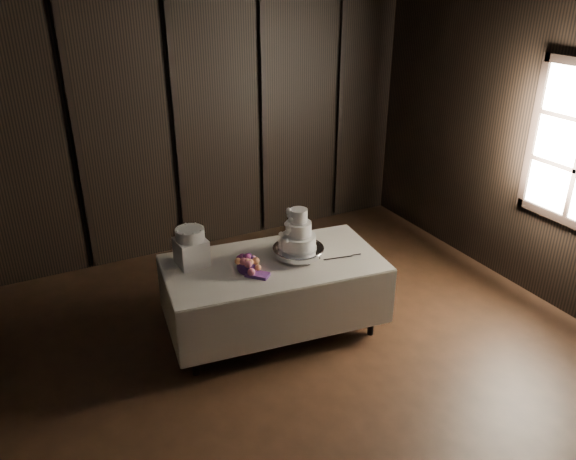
{
  "coord_description": "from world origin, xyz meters",
  "views": [
    {
      "loc": [
        -1.75,
        -2.74,
        3.21
      ],
      "look_at": [
        0.36,
        1.36,
        1.05
      ],
      "focal_mm": 35.0,
      "sensor_mm": 36.0,
      "label": 1
    }
  ],
  "objects_px": {
    "bouquet": "(247,264)",
    "box_pedestal": "(191,252)",
    "cake_stand": "(298,252)",
    "wedding_cake": "(297,234)",
    "small_cake": "(190,234)",
    "display_table": "(274,294)"
  },
  "relations": [
    {
      "from": "display_table",
      "to": "cake_stand",
      "type": "height_order",
      "value": "cake_stand"
    },
    {
      "from": "wedding_cake",
      "to": "small_cake",
      "type": "height_order",
      "value": "wedding_cake"
    },
    {
      "from": "cake_stand",
      "to": "small_cake",
      "type": "height_order",
      "value": "small_cake"
    },
    {
      "from": "wedding_cake",
      "to": "box_pedestal",
      "type": "xyz_separation_m",
      "value": [
        -0.9,
        0.32,
        -0.12
      ]
    },
    {
      "from": "cake_stand",
      "to": "box_pedestal",
      "type": "xyz_separation_m",
      "value": [
        -0.93,
        0.31,
        0.08
      ]
    },
    {
      "from": "small_cake",
      "to": "display_table",
      "type": "bearing_deg",
      "value": -23.6
    },
    {
      "from": "cake_stand",
      "to": "wedding_cake",
      "type": "bearing_deg",
      "value": -150.26
    },
    {
      "from": "display_table",
      "to": "wedding_cake",
      "type": "xyz_separation_m",
      "value": [
        0.23,
        -0.03,
        0.59
      ]
    },
    {
      "from": "box_pedestal",
      "to": "small_cake",
      "type": "relative_size",
      "value": 1.0
    },
    {
      "from": "bouquet",
      "to": "display_table",
      "type": "bearing_deg",
      "value": 10.93
    },
    {
      "from": "bouquet",
      "to": "small_cake",
      "type": "height_order",
      "value": "small_cake"
    },
    {
      "from": "display_table",
      "to": "small_cake",
      "type": "relative_size",
      "value": 8.1
    },
    {
      "from": "wedding_cake",
      "to": "small_cake",
      "type": "distance_m",
      "value": 0.96
    },
    {
      "from": "wedding_cake",
      "to": "display_table",
      "type": "bearing_deg",
      "value": 172.89
    },
    {
      "from": "bouquet",
      "to": "box_pedestal",
      "type": "bearing_deg",
      "value": 137.74
    },
    {
      "from": "box_pedestal",
      "to": "cake_stand",
      "type": "bearing_deg",
      "value": -18.15
    },
    {
      "from": "cake_stand",
      "to": "wedding_cake",
      "type": "relative_size",
      "value": 1.25
    },
    {
      "from": "cake_stand",
      "to": "bouquet",
      "type": "bearing_deg",
      "value": -175.08
    },
    {
      "from": "bouquet",
      "to": "box_pedestal",
      "type": "height_order",
      "value": "box_pedestal"
    },
    {
      "from": "wedding_cake",
      "to": "cake_stand",
      "type": "bearing_deg",
      "value": 29.09
    },
    {
      "from": "display_table",
      "to": "box_pedestal",
      "type": "bearing_deg",
      "value": 163.33
    },
    {
      "from": "box_pedestal",
      "to": "bouquet",
      "type": "bearing_deg",
      "value": -42.26
    }
  ]
}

